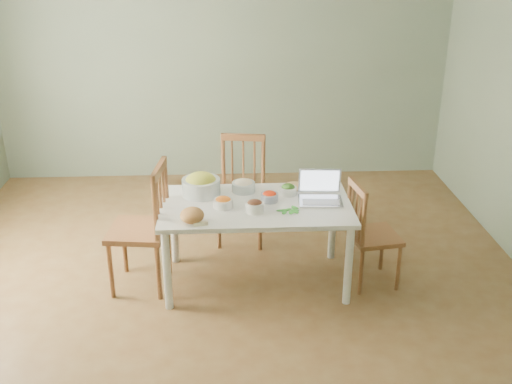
{
  "coord_description": "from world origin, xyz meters",
  "views": [
    {
      "loc": [
        0.03,
        -4.14,
        2.62
      ],
      "look_at": [
        0.25,
        0.1,
        0.79
      ],
      "focal_mm": 42.27,
      "sensor_mm": 36.0,
      "label": 1
    }
  ],
  "objects_px": {
    "bread_boule": "(192,215)",
    "laptop": "(321,188)",
    "dining_table": "(256,243)",
    "bowl_squash": "(201,184)",
    "chair_left": "(138,227)",
    "chair_far": "(241,192)",
    "chair_right": "(374,234)"
  },
  "relations": [
    {
      "from": "chair_right",
      "to": "dining_table",
      "type": "bearing_deg",
      "value": 78.1
    },
    {
      "from": "chair_left",
      "to": "bowl_squash",
      "type": "relative_size",
      "value": 3.38
    },
    {
      "from": "dining_table",
      "to": "laptop",
      "type": "xyz_separation_m",
      "value": [
        0.5,
        0.01,
        0.46
      ]
    },
    {
      "from": "chair_left",
      "to": "laptop",
      "type": "xyz_separation_m",
      "value": [
        1.42,
        0.02,
        0.29
      ]
    },
    {
      "from": "bowl_squash",
      "to": "laptop",
      "type": "relative_size",
      "value": 0.91
    },
    {
      "from": "chair_far",
      "to": "chair_right",
      "type": "height_order",
      "value": "chair_far"
    },
    {
      "from": "chair_far",
      "to": "chair_right",
      "type": "bearing_deg",
      "value": -28.7
    },
    {
      "from": "dining_table",
      "to": "bowl_squash",
      "type": "distance_m",
      "value": 0.64
    },
    {
      "from": "chair_left",
      "to": "bread_boule",
      "type": "height_order",
      "value": "chair_left"
    },
    {
      "from": "dining_table",
      "to": "laptop",
      "type": "distance_m",
      "value": 0.68
    },
    {
      "from": "chair_far",
      "to": "bowl_squash",
      "type": "height_order",
      "value": "chair_far"
    },
    {
      "from": "chair_far",
      "to": "chair_left",
      "type": "bearing_deg",
      "value": -130.29
    },
    {
      "from": "dining_table",
      "to": "bowl_squash",
      "type": "relative_size",
      "value": 4.81
    },
    {
      "from": "chair_right",
      "to": "bowl_squash",
      "type": "xyz_separation_m",
      "value": [
        -1.36,
        0.26,
        0.34
      ]
    },
    {
      "from": "bread_boule",
      "to": "laptop",
      "type": "height_order",
      "value": "laptop"
    },
    {
      "from": "dining_table",
      "to": "laptop",
      "type": "bearing_deg",
      "value": 1.06
    },
    {
      "from": "laptop",
      "to": "dining_table",
      "type": "bearing_deg",
      "value": -175.18
    },
    {
      "from": "chair_left",
      "to": "bowl_squash",
      "type": "distance_m",
      "value": 0.6
    },
    {
      "from": "chair_left",
      "to": "chair_right",
      "type": "height_order",
      "value": "chair_left"
    },
    {
      "from": "chair_far",
      "to": "chair_right",
      "type": "distance_m",
      "value": 1.29
    },
    {
      "from": "dining_table",
      "to": "laptop",
      "type": "relative_size",
      "value": 4.4
    },
    {
      "from": "dining_table",
      "to": "chair_left",
      "type": "distance_m",
      "value": 0.94
    },
    {
      "from": "dining_table",
      "to": "bread_boule",
      "type": "bearing_deg",
      "value": -147.65
    },
    {
      "from": "chair_left",
      "to": "bowl_squash",
      "type": "height_order",
      "value": "chair_left"
    },
    {
      "from": "chair_far",
      "to": "bread_boule",
      "type": "bearing_deg",
      "value": -102.37
    },
    {
      "from": "bowl_squash",
      "to": "dining_table",
      "type": "bearing_deg",
      "value": -25.62
    },
    {
      "from": "chair_right",
      "to": "bread_boule",
      "type": "height_order",
      "value": "chair_right"
    },
    {
      "from": "dining_table",
      "to": "chair_far",
      "type": "xyz_separation_m",
      "value": [
        -0.1,
        0.72,
        0.14
      ]
    },
    {
      "from": "dining_table",
      "to": "bowl_squash",
      "type": "bearing_deg",
      "value": 154.38
    },
    {
      "from": "dining_table",
      "to": "chair_far",
      "type": "distance_m",
      "value": 0.74
    },
    {
      "from": "dining_table",
      "to": "chair_right",
      "type": "height_order",
      "value": "chair_right"
    },
    {
      "from": "chair_far",
      "to": "chair_right",
      "type": "relative_size",
      "value": 1.12
    }
  ]
}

